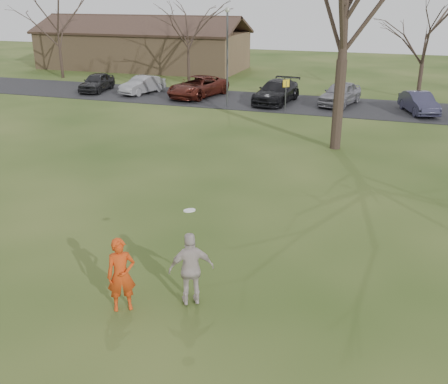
{
  "coord_description": "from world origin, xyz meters",
  "views": [
    {
      "loc": [
        4.53,
        -9.47,
        7.01
      ],
      "look_at": [
        0.0,
        4.0,
        1.5
      ],
      "focal_mm": 41.06,
      "sensor_mm": 36.0,
      "label": 1
    }
  ],
  "objects": [
    {
      "name": "ground",
      "position": [
        0.0,
        0.0,
        0.0
      ],
      "size": [
        120.0,
        120.0,
        0.0
      ],
      "primitive_type": "plane",
      "color": "#1E380F",
      "rests_on": "ground"
    },
    {
      "name": "parking_strip",
      "position": [
        0.0,
        25.0,
        0.02
      ],
      "size": [
        62.0,
        6.5,
        0.04
      ],
      "primitive_type": "cube",
      "color": "black",
      "rests_on": "ground"
    },
    {
      "name": "player_defender",
      "position": [
        -1.05,
        -0.38,
        0.91
      ],
      "size": [
        0.8,
        0.73,
        1.82
      ],
      "primitive_type": "imported",
      "rotation": [
        0.0,
        0.0,
        0.58
      ],
      "color": "#C73B10",
      "rests_on": "ground"
    },
    {
      "name": "car_0",
      "position": [
        -17.26,
        24.82,
        0.72
      ],
      "size": [
        2.14,
        4.19,
        1.37
      ],
      "primitive_type": "imported",
      "rotation": [
        0.0,
        0.0,
        0.13
      ],
      "color": "black",
      "rests_on": "parking_strip"
    },
    {
      "name": "car_1",
      "position": [
        -13.53,
        25.06,
        0.68
      ],
      "size": [
        2.34,
        4.1,
        1.28
      ],
      "primitive_type": "imported",
      "rotation": [
        0.0,
        0.0,
        -0.27
      ],
      "color": "gray",
      "rests_on": "parking_strip"
    },
    {
      "name": "car_2",
      "position": [
        -9.1,
        25.13,
        0.77
      ],
      "size": [
        3.59,
        5.71,
        1.47
      ],
      "primitive_type": "imported",
      "rotation": [
        0.0,
        0.0,
        -0.23
      ],
      "color": "#4E1A12",
      "rests_on": "parking_strip"
    },
    {
      "name": "car_3",
      "position": [
        -3.24,
        24.84,
        0.79
      ],
      "size": [
        2.66,
        5.37,
        1.5
      ],
      "primitive_type": "imported",
      "rotation": [
        0.0,
        0.0,
        -0.11
      ],
      "color": "black",
      "rests_on": "parking_strip"
    },
    {
      "name": "car_4",
      "position": [
        0.97,
        25.47,
        0.8
      ],
      "size": [
        2.78,
        4.73,
        1.51
      ],
      "primitive_type": "imported",
      "rotation": [
        0.0,
        0.0,
        -0.24
      ],
      "color": "gray",
      "rests_on": "parking_strip"
    },
    {
      "name": "car_5",
      "position": [
        5.94,
        24.43,
        0.69
      ],
      "size": [
        2.6,
        4.16,
        1.3
      ],
      "primitive_type": "imported",
      "rotation": [
        0.0,
        0.0,
        0.34
      ],
      "color": "#2E2D44",
      "rests_on": "parking_strip"
    },
    {
      "name": "catching_play",
      "position": [
        0.43,
        0.3,
        0.98
      ],
      "size": [
        1.16,
        0.92,
        2.45
      ],
      "color": "#BCADA9",
      "rests_on": "ground"
    },
    {
      "name": "building",
      "position": [
        -20.0,
        38.0,
        1.93
      ],
      "size": [
        20.6,
        8.5,
        5.14
      ],
      "color": "#8C6D4C",
      "rests_on": "ground"
    },
    {
      "name": "lamp_post",
      "position": [
        -6.0,
        22.5,
        3.97
      ],
      "size": [
        0.34,
        0.34,
        6.27
      ],
      "color": "#47474C",
      "rests_on": "ground"
    },
    {
      "name": "sign_yellow",
      "position": [
        -2.0,
        22.0,
        1.45
      ],
      "size": [
        0.35,
        0.35,
        2.08
      ],
      "color": "#47474C",
      "rests_on": "ground"
    },
    {
      "name": "small_tree_row",
      "position": [
        4.38,
        30.06,
        3.89
      ],
      "size": [
        55.0,
        5.9,
        8.5
      ],
      "color": "#352821",
      "rests_on": "ground"
    }
  ]
}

